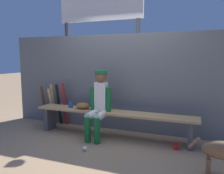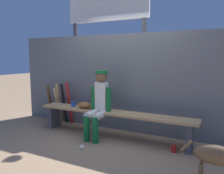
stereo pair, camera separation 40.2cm
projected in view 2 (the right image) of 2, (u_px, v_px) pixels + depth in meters
The scene contains 15 objects.
ground_plane at pixel (112, 137), 4.15m from camera, with size 30.00×30.00×0.00m, color #937556.
chainlink_fence at pixel (122, 83), 4.43m from camera, with size 5.00×0.03×1.92m, color #595E63.
dugout_bench at pixel (112, 117), 4.10m from camera, with size 3.04×0.36×0.49m.
player_seated at pixel (99, 101), 4.06m from camera, with size 0.41×0.55×1.24m.
baseball_glove at pixel (84, 105), 4.34m from camera, with size 0.28×0.20×0.12m, color brown.
bat_aluminum_red at pixel (69, 103), 4.91m from camera, with size 0.06×0.06×0.94m, color #B22323.
bat_aluminum_black at pixel (64, 103), 4.99m from camera, with size 0.06×0.06×0.90m, color black.
bat_wood_tan at pixel (59, 103), 5.09m from camera, with size 0.06×0.06×0.90m, color tan.
bat_wood_natural at pixel (58, 105), 5.08m from camera, with size 0.06×0.06×0.80m, color tan.
bat_wood_dark at pixel (50, 103), 5.21m from camera, with size 0.06×0.06×0.84m, color brown.
baseball at pixel (82, 147), 3.58m from camera, with size 0.07×0.07×0.07m, color white.
cup_on_ground at pixel (174, 149), 3.48m from camera, with size 0.08×0.08×0.11m, color red.
cup_on_bench at pixel (73, 104), 4.46m from camera, with size 0.08×0.08×0.11m, color #1E47AD.
scoreboard at pixel (109, 18), 5.46m from camera, with size 2.43×0.27×3.42m.
dog at pixel (222, 156), 2.57m from camera, with size 0.84×0.20×0.49m.
Camera 2 is at (1.80, -3.56, 1.46)m, focal length 35.83 mm.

